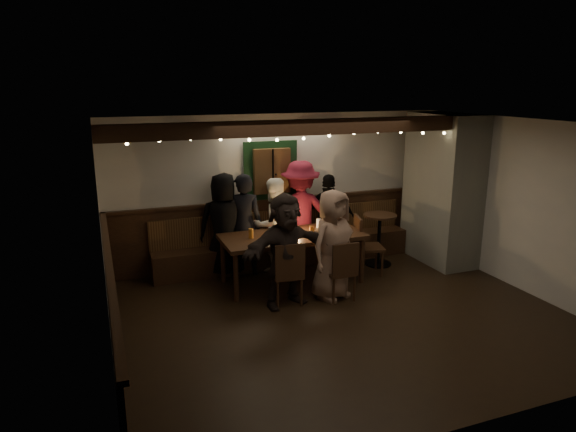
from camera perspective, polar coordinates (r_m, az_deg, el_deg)
name	(u,v)px	position (r m, az deg, el deg)	size (l,w,h in m)	color
room	(364,210)	(8.50, 8.45, 0.64)	(6.02, 5.01, 2.62)	black
dining_table	(293,239)	(8.04, 0.50, -2.55)	(2.23, 0.96, 0.97)	black
chair_near_left	(288,270)	(7.28, 0.02, -6.06)	(0.47, 0.47, 0.94)	black
chair_near_right	(342,268)	(7.48, 6.04, -5.77)	(0.41, 0.41, 0.90)	black
chair_end	(364,242)	(8.56, 8.41, -2.86)	(0.54, 0.54, 0.99)	black
high_top	(379,233)	(9.04, 10.10, -1.88)	(0.57, 0.57, 0.91)	black
person_a	(224,225)	(8.43, -7.10, -0.97)	(0.84, 0.54, 1.71)	black
person_b	(244,225)	(8.42, -4.94, -0.96)	(0.62, 0.41, 1.70)	black
person_c	(273,225)	(8.60, -1.66, -0.96)	(0.77, 0.60, 1.59)	white
person_d	(300,214)	(8.84, 1.36, 0.28)	(1.18, 0.68, 1.83)	maroon
person_e	(329,219)	(9.01, 4.57, -0.31)	(0.92, 0.39, 1.58)	black
person_f	(286,250)	(7.22, -0.27, -3.81)	(1.52, 0.48, 1.64)	black
person_g	(333,245)	(7.50, 4.99, -3.20)	(0.80, 0.52, 1.64)	#A37D67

